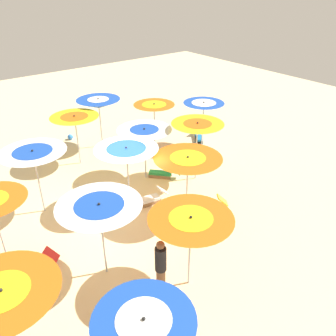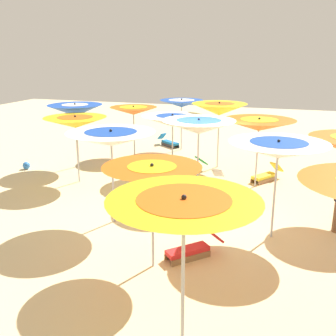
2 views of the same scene
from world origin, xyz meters
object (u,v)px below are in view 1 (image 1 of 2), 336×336
(beach_umbrella_3, at_px, (197,129))
(beach_umbrella_6, at_px, (100,210))
(beachgoer_0, at_px, (161,266))
(beach_ball, at_px, (70,137))
(beach_umbrella_4, at_px, (204,106))
(beach_umbrella_9, at_px, (154,108))
(beach_umbrella_0, at_px, (144,325))
(lounger_4, at_px, (34,258))
(lounger_0, at_px, (163,173))
(beach_umbrella_5, at_px, (3,298))
(lounger_3, at_px, (199,136))
(beach_umbrella_13, at_px, (75,120))
(beach_umbrella_2, at_px, (188,162))
(beach_umbrella_14, at_px, (99,104))
(lounger_1, at_px, (207,205))
(lounger_2, at_px, (151,198))
(beach_umbrella_12, at_px, (33,156))
(beach_umbrella_7, at_px, (127,153))
(beach_umbrella_1, at_px, (191,225))
(beach_umbrella_8, at_px, (144,134))

(beach_umbrella_3, height_order, beach_umbrella_6, beach_umbrella_3)
(beachgoer_0, distance_m, beach_ball, 10.96)
(beach_umbrella_4, height_order, beach_umbrella_9, beach_umbrella_4)
(beach_umbrella_0, relative_size, lounger_4, 1.88)
(beach_umbrella_0, relative_size, lounger_0, 1.83)
(beach_umbrella_5, bearing_deg, lounger_3, -149.06)
(beach_umbrella_0, distance_m, lounger_3, 12.64)
(beach_umbrella_3, relative_size, lounger_0, 2.08)
(beach_umbrella_13, xyz_separation_m, lounger_3, (-5.91, 1.36, -1.86))
(beach_umbrella_2, distance_m, beach_umbrella_14, 6.75)
(beach_umbrella_13, bearing_deg, lounger_1, 108.25)
(beach_umbrella_3, relative_size, lounger_2, 2.01)
(beach_umbrella_5, bearing_deg, beach_umbrella_13, -122.60)
(beach_umbrella_0, bearing_deg, beach_umbrella_5, -46.37)
(beach_umbrella_9, relative_size, beach_umbrella_14, 0.88)
(beach_umbrella_12, xyz_separation_m, beachgoer_0, (-1.10, 5.49, -1.31))
(beach_umbrella_7, relative_size, beach_ball, 8.57)
(beach_umbrella_7, height_order, lounger_4, beach_umbrella_7)
(beach_umbrella_12, height_order, lounger_2, beach_umbrella_12)
(beach_umbrella_2, height_order, beach_umbrella_12, beach_umbrella_12)
(lounger_2, bearing_deg, beach_ball, -80.51)
(beach_umbrella_13, relative_size, beach_umbrella_14, 0.93)
(beach_umbrella_9, xyz_separation_m, lounger_0, (1.61, 2.78, -1.73))
(beach_umbrella_12, bearing_deg, lounger_2, 149.57)
(beach_umbrella_9, height_order, lounger_0, beach_umbrella_9)
(lounger_2, distance_m, beachgoer_0, 4.24)
(lounger_1, bearing_deg, beach_umbrella_9, -72.79)
(beach_umbrella_4, height_order, beach_umbrella_6, beach_umbrella_6)
(beach_umbrella_4, distance_m, beach_umbrella_14, 4.89)
(beach_umbrella_7, bearing_deg, beach_umbrella_13, -90.36)
(beach_umbrella_5, xyz_separation_m, beachgoer_0, (-3.57, 0.07, -1.35))
(beach_umbrella_7, xyz_separation_m, beach_umbrella_14, (-1.67, -5.10, 0.03))
(beach_umbrella_4, xyz_separation_m, beach_umbrella_13, (5.47, -2.08, -0.03))
(beach_umbrella_2, height_order, beachgoer_0, beach_umbrella_2)
(beach_umbrella_7, distance_m, beachgoer_0, 4.35)
(lounger_1, xyz_separation_m, beachgoer_0, (3.53, 1.95, 0.71))
(beach_umbrella_0, xyz_separation_m, beach_umbrella_6, (-0.94, -3.36, 0.16))
(beach_umbrella_2, xyz_separation_m, lounger_3, (-4.62, -4.42, -1.86))
(beach_umbrella_1, height_order, beach_umbrella_2, beach_umbrella_2)
(lounger_3, bearing_deg, beachgoer_0, -11.61)
(beach_umbrella_4, distance_m, beach_ball, 6.99)
(beach_umbrella_8, relative_size, beach_umbrella_14, 0.91)
(beach_umbrella_5, bearing_deg, lounger_4, -112.70)
(beach_umbrella_7, bearing_deg, beach_umbrella_1, 80.12)
(beach_umbrella_12, xyz_separation_m, lounger_4, (1.20, 2.39, -2.01))
(beach_umbrella_0, bearing_deg, beach_umbrella_2, -138.13)
(beach_umbrella_1, xyz_separation_m, beach_umbrella_13, (-0.74, -8.26, 0.04))
(beach_umbrella_2, height_order, beach_umbrella_4, beach_umbrella_4)
(lounger_0, xyz_separation_m, beach_ball, (1.44, -5.94, -0.06))
(lounger_0, xyz_separation_m, lounger_4, (5.98, 1.66, 0.00))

